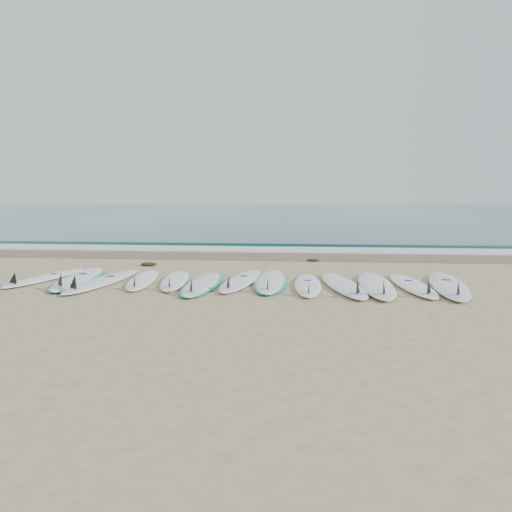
{
  "coord_description": "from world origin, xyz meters",
  "views": [
    {
      "loc": [
        1.19,
        -9.05,
        1.71
      ],
      "look_at": [
        0.23,
        1.07,
        0.4
      ],
      "focal_mm": 35.0,
      "sensor_mm": 36.0,
      "label": 1
    }
  ],
  "objects": [
    {
      "name": "ground",
      "position": [
        0.0,
        0.0,
        0.0
      ],
      "size": [
        120.0,
        120.0,
        0.0
      ],
      "primitive_type": "plane",
      "color": "tan"
    },
    {
      "name": "ocean",
      "position": [
        0.0,
        32.5,
        0.01
      ],
      "size": [
        120.0,
        55.0,
        0.03
      ],
      "primitive_type": "cube",
      "color": "#1F6057",
      "rests_on": "ground"
    },
    {
      "name": "wet_sand_band",
      "position": [
        0.0,
        4.1,
        0.01
      ],
      "size": [
        120.0,
        1.8,
        0.01
      ],
      "primitive_type": "cube",
      "color": "brown",
      "rests_on": "ground"
    },
    {
      "name": "foam_band",
      "position": [
        0.0,
        5.5,
        0.02
      ],
      "size": [
        120.0,
        1.4,
        0.04
      ],
      "primitive_type": "cube",
      "color": "silver",
      "rests_on": "ground"
    },
    {
      "name": "wave_crest",
      "position": [
        0.0,
        7.0,
        0.05
      ],
      "size": [
        120.0,
        1.0,
        0.1
      ],
      "primitive_type": "cube",
      "color": "#1F6057",
      "rests_on": "ground"
    },
    {
      "name": "surfboard_0",
      "position": [
        -3.84,
        0.1,
        0.05
      ],
      "size": [
        0.89,
        2.4,
        0.3
      ],
      "rotation": [
        0.0,
        0.0,
        -0.17
      ],
      "color": "white",
      "rests_on": "ground"
    },
    {
      "name": "surfboard_1",
      "position": [
        -3.13,
        0.06,
        0.05
      ],
      "size": [
        1.03,
        2.83,
        0.35
      ],
      "rotation": [
        0.0,
        0.0,
        0.14
      ],
      "color": "white",
      "rests_on": "ground"
    },
    {
      "name": "surfboard_2",
      "position": [
        -2.55,
        -0.19,
        0.06
      ],
      "size": [
        0.85,
        2.75,
        0.35
      ],
      "rotation": [
        0.0,
        0.0,
        -0.11
      ],
      "color": "white",
      "rests_on": "ground"
    },
    {
      "name": "surfboard_3",
      "position": [
        -1.85,
        0.05,
        0.05
      ],
      "size": [
        0.83,
        2.36,
        0.3
      ],
      "rotation": [
        0.0,
        0.0,
        0.15
      ],
      "color": "white",
      "rests_on": "ground"
    },
    {
      "name": "surfboard_4",
      "position": [
        -1.22,
        0.06,
        0.05
      ],
      "size": [
        0.8,
        2.35,
        0.29
      ],
      "rotation": [
        0.0,
        0.0,
        0.14
      ],
      "color": "white",
      "rests_on": "ground"
    },
    {
      "name": "surfboard_5",
      "position": [
        -0.64,
        -0.24,
        0.05
      ],
      "size": [
        0.62,
        2.51,
        0.32
      ],
      "rotation": [
        0.0,
        0.0,
        0.01
      ],
      "color": "white",
      "rests_on": "ground"
    },
    {
      "name": "surfboard_6",
      "position": [
        0.02,
        0.12,
        0.06
      ],
      "size": [
        0.81,
        2.58,
        0.32
      ],
      "rotation": [
        0.0,
        0.0,
        -0.11
      ],
      "color": "white",
      "rests_on": "ground"
    },
    {
      "name": "surfboard_7",
      "position": [
        0.59,
        0.13,
        0.05
      ],
      "size": [
        0.65,
        2.57,
        0.33
      ],
      "rotation": [
        0.0,
        0.0,
        0.01
      ],
      "color": "white",
      "rests_on": "ground"
    },
    {
      "name": "surfboard_8",
      "position": [
        1.28,
        -0.18,
        0.05
      ],
      "size": [
        0.5,
        2.31,
        0.29
      ],
      "rotation": [
        0.0,
        0.0,
        0.01
      ],
      "color": "white",
      "rests_on": "ground"
    },
    {
      "name": "surfboard_9",
      "position": [
        1.92,
        -0.17,
        0.06
      ],
      "size": [
        0.98,
        2.69,
        0.34
      ],
      "rotation": [
        0.0,
        0.0,
        0.17
      ],
      "color": "white",
      "rests_on": "ground"
    },
    {
      "name": "surfboard_10",
      "position": [
        2.51,
        -0.11,
        0.06
      ],
      "size": [
        0.64,
        2.82,
        0.36
      ],
      "rotation": [
        0.0,
        0.0,
        -0.02
      ],
      "color": "white",
      "rests_on": "ground"
    },
    {
      "name": "surfboard_11",
      "position": [
        3.15,
        -0.06,
        0.05
      ],
      "size": [
        0.72,
        2.5,
        0.32
      ],
      "rotation": [
        0.0,
        0.0,
        0.08
      ],
      "color": "white",
      "rests_on": "ground"
    },
    {
      "name": "surfboard_12",
      "position": [
        3.78,
        -0.05,
        0.06
      ],
      "size": [
        0.98,
        2.94,
        0.37
      ],
      "rotation": [
        0.0,
        0.0,
        -0.13
      ],
      "color": "white",
      "rests_on": "ground"
    },
    {
      "name": "seaweed_near",
      "position": [
        -2.39,
        2.16,
        0.04
      ],
      "size": [
        0.38,
        0.3,
        0.07
      ],
      "primitive_type": "ellipsoid",
      "color": "black",
      "rests_on": "ground"
    },
    {
      "name": "seaweed_far",
      "position": [
        1.44,
        3.26,
        0.03
      ],
      "size": [
        0.31,
        0.24,
        0.06
      ],
      "primitive_type": "ellipsoid",
      "color": "black",
      "rests_on": "ground"
    }
  ]
}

